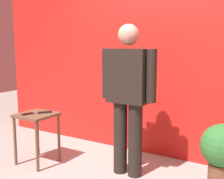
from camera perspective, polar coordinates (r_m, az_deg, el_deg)
back_wall_red at (r=3.92m, az=8.20°, el=6.35°), size 5.20×0.12×2.63m
standing_person at (r=3.25m, az=3.13°, el=-0.57°), size 0.66×0.24×1.69m
side_table at (r=3.77m, az=-14.34°, el=-6.42°), size 0.43×0.43×0.63m
cell_phone at (r=3.73m, az=-15.97°, el=-4.53°), size 0.10×0.16×0.01m
tv_remote at (r=3.75m, az=-12.85°, el=-4.29°), size 0.13×0.16×0.02m
potted_plant at (r=3.21m, az=20.53°, el=-11.14°), size 0.44×0.44×0.69m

